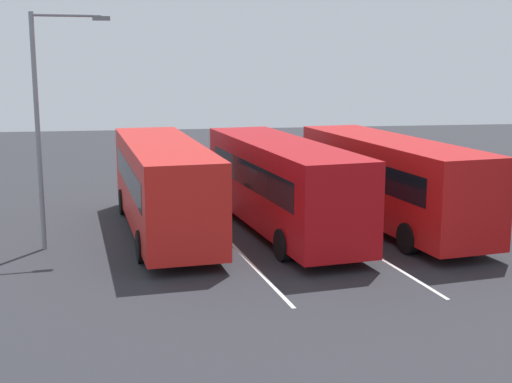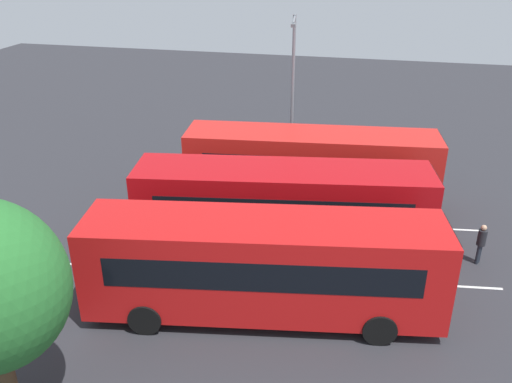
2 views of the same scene
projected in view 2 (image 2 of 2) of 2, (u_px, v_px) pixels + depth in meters
ground_plane at (283, 246)px, 21.19m from camera, size 75.24×75.24×0.00m
bus_far_left at (264, 265)px, 16.65m from camera, size 11.30×4.24×3.33m
bus_center_left at (283, 205)px, 20.35m from camera, size 11.29×4.19×3.33m
bus_center_right at (311, 165)px, 23.97m from camera, size 11.25×3.71×3.33m
pedestrian at (481, 241)px, 19.72m from camera, size 0.43×0.43×1.60m
street_lamp at (293, 84)px, 26.51m from camera, size 0.51×2.52×7.74m
lane_stripe_outer_left at (272, 276)px, 19.34m from camera, size 15.90×2.13×0.01m
lane_stripe_inner_left at (292, 222)px, 23.03m from camera, size 15.90×2.13×0.01m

